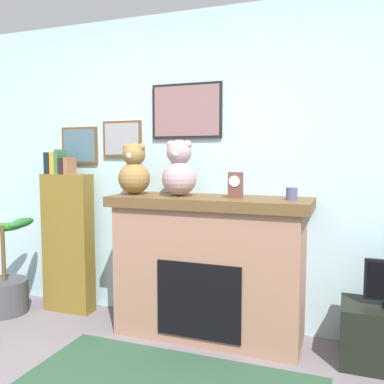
{
  "coord_description": "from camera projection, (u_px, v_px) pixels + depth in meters",
  "views": [
    {
      "loc": [
        1.1,
        -1.31,
        1.42
      ],
      "look_at": [
        -0.02,
        1.69,
        1.13
      ],
      "focal_mm": 38.59,
      "sensor_mm": 36.0,
      "label": 1
    }
  ],
  "objects": [
    {
      "name": "back_wall",
      "position": [
        206.0,
        169.0,
        3.48
      ],
      "size": [
        5.2,
        0.15,
        2.6
      ],
      "color": "silver",
      "rests_on": "ground_plane"
    },
    {
      "name": "fireplace",
      "position": [
        209.0,
        266.0,
        3.21
      ],
      "size": [
        1.54,
        0.56,
        1.1
      ],
      "color": "#986C55",
      "rests_on": "ground_plane"
    },
    {
      "name": "bookshelf",
      "position": [
        68.0,
        239.0,
        3.73
      ],
      "size": [
        0.46,
        0.16,
        1.47
      ],
      "color": "brown",
      "rests_on": "ground_plane"
    },
    {
      "name": "potted_plant",
      "position": [
        5.0,
        285.0,
        3.7
      ],
      "size": [
        0.55,
        0.55,
        0.88
      ],
      "color": "#3F3F44",
      "rests_on": "ground_plane"
    },
    {
      "name": "candle_jar",
      "position": [
        292.0,
        194.0,
        2.93
      ],
      "size": [
        0.08,
        0.08,
        0.09
      ],
      "primitive_type": "cylinder",
      "color": "#4C517A",
      "rests_on": "fireplace"
    },
    {
      "name": "mantel_clock",
      "position": [
        236.0,
        185.0,
        3.07
      ],
      "size": [
        0.1,
        0.08,
        0.19
      ],
      "color": "brown",
      "rests_on": "fireplace"
    },
    {
      "name": "teddy_bear_brown",
      "position": [
        134.0,
        171.0,
        3.35
      ],
      "size": [
        0.26,
        0.26,
        0.42
      ],
      "color": "olive",
      "rests_on": "fireplace"
    },
    {
      "name": "teddy_bear_tan",
      "position": [
        179.0,
        171.0,
        3.21
      ],
      "size": [
        0.27,
        0.27,
        0.44
      ],
      "color": "#A88B93",
      "rests_on": "fireplace"
    }
  ]
}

